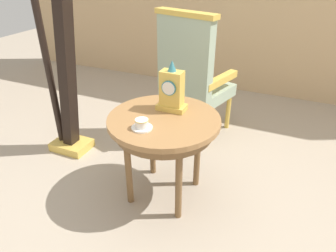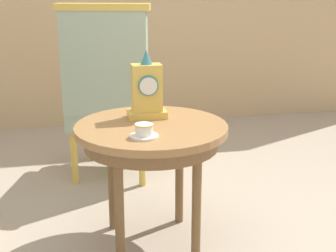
% 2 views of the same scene
% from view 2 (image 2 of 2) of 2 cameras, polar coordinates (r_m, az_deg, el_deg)
% --- Properties ---
extents(ground_plane, '(10.00, 10.00, 0.00)m').
position_cam_2_polar(ground_plane, '(2.47, -3.23, -14.18)').
color(ground_plane, tan).
extents(side_table, '(0.72, 0.72, 0.62)m').
position_cam_2_polar(side_table, '(2.30, -1.97, -1.61)').
color(side_table, '#9E7042').
rests_on(side_table, ground).
extents(teacup_left, '(0.13, 0.13, 0.06)m').
position_cam_2_polar(teacup_left, '(2.09, -2.85, -0.62)').
color(teacup_left, white).
rests_on(teacup_left, side_table).
extents(mantel_clock, '(0.19, 0.11, 0.34)m').
position_cam_2_polar(mantel_clock, '(2.36, -2.52, 4.14)').
color(mantel_clock, gold).
rests_on(mantel_clock, side_table).
extents(armchair, '(0.67, 0.66, 1.14)m').
position_cam_2_polar(armchair, '(3.11, -6.93, 4.13)').
color(armchair, '#9EB299').
rests_on(armchair, ground).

